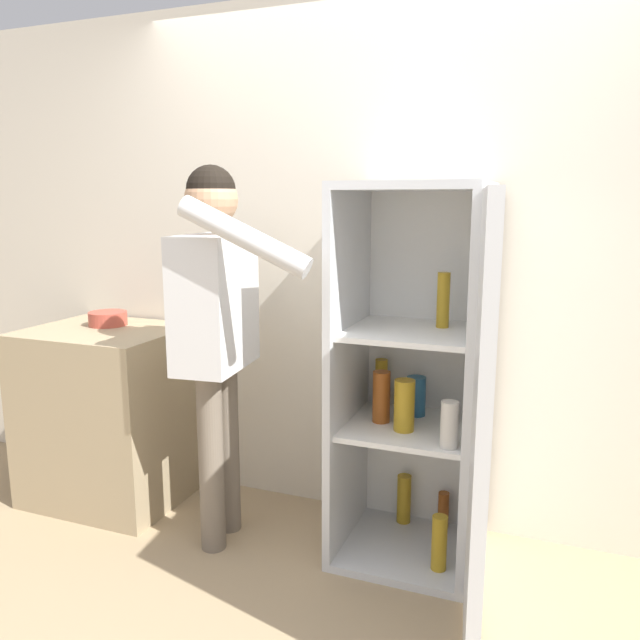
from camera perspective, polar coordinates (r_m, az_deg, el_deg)
ground_plane at (r=2.64m, az=-1.03°, el=-26.05°), size 12.00×12.00×0.00m
wall_back at (r=3.06m, az=5.86°, el=4.94°), size 7.00×0.06×2.55m
refrigerator at (r=2.67m, az=9.65°, el=-6.06°), size 0.74×1.19×1.66m
person at (r=2.82m, az=-9.42°, el=0.92°), size 0.70×0.59×1.74m
counter at (r=3.56m, az=-18.69°, el=-8.13°), size 0.79×0.65×0.93m
bowl at (r=3.53m, az=-18.82°, el=0.13°), size 0.20×0.20×0.07m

